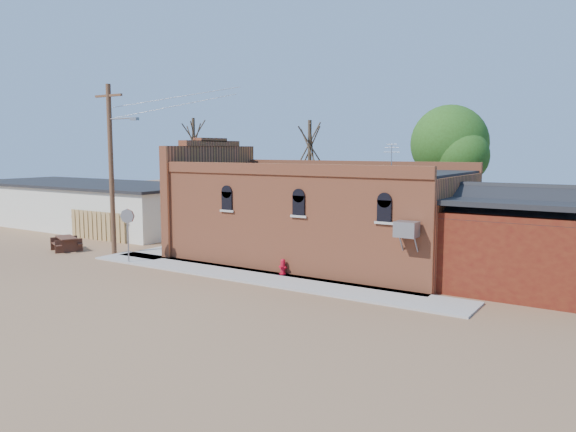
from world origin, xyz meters
The scene contains 15 objects.
ground centered at (0.00, 0.00, 0.00)m, with size 120.00×120.00×0.00m, color brown.
sidewalk_south centered at (1.50, 0.90, 0.04)m, with size 19.00×2.20×0.08m, color #9E9991.
sidewalk_west centered at (-6.30, 6.00, 0.04)m, with size 2.60×10.00×0.08m, color #9E9991.
brick_bar centered at (1.64, 5.49, 2.34)m, with size 16.40×7.97×6.30m.
red_shed centered at (11.50, 5.50, 2.27)m, with size 5.40×6.40×4.30m.
storage_building centered at (-19.00, 8.00, 1.60)m, with size 20.40×8.40×3.17m.
wood_fence centered at (-12.80, 3.80, 0.90)m, with size 5.20×0.10×1.80m, color tan, non-canonical shape.
utility_pole centered at (-8.14, 1.20, 4.77)m, with size 3.12×0.26×9.00m.
tree_bare_near centered at (-3.00, 13.00, 5.96)m, with size 2.80×2.80×7.65m.
tree_bare_far centered at (-14.00, 14.00, 6.36)m, with size 2.80×2.80×8.16m.
tree_leafy centered at (6.00, 13.50, 5.93)m, with size 4.40×4.40×8.15m.
fire_hydrant centered at (2.28, 1.80, 0.43)m, with size 0.41×0.40×0.70m.
stop_sign centered at (-5.70, 0.00, 2.11)m, with size 0.67×0.35×2.64m.
trash_barrel centered at (-7.30, 6.14, 0.49)m, with size 0.53×0.53×0.81m, color navy.
picnic_table centered at (-11.32, 0.50, 0.51)m, with size 2.26×2.02×0.78m.
Camera 1 is at (15.78, -18.69, 5.66)m, focal length 35.00 mm.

